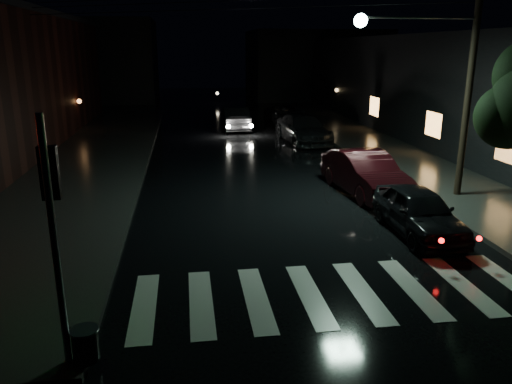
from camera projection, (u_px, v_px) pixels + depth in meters
name	position (u px, v px, depth m)	size (l,w,h in m)	color
ground	(202.00, 314.00, 10.23)	(120.00, 120.00, 0.00)	black
sidewalk_left	(81.00, 165.00, 22.85)	(6.00, 44.00, 0.15)	#282826
sidewalk_right	(393.00, 156.00, 24.87)	(4.00, 44.00, 0.15)	#282826
building_right	(484.00, 88.00, 28.81)	(10.00, 40.00, 6.00)	black
building_far_left	(85.00, 61.00, 50.56)	(14.00, 10.00, 8.00)	black
building_far_right	(315.00, 65.00, 53.94)	(14.00, 10.00, 7.00)	black
crosswalk	(336.00, 293.00, 11.11)	(9.00, 3.00, 0.01)	beige
signal_pole_corner	(70.00, 285.00, 8.13)	(0.68, 0.61, 4.20)	slate
utility_pole	(453.00, 68.00, 16.80)	(4.92, 0.44, 8.00)	black
parked_car_a	(419.00, 211.00, 14.50)	(1.62, 4.02, 1.37)	black
parked_car_b	(365.00, 173.00, 18.44)	(1.69, 4.84, 1.59)	black
parked_car_c	(303.00, 129.00, 28.68)	(2.19, 5.39, 1.56)	black
parked_car_d	(287.00, 116.00, 34.79)	(2.30, 5.00, 1.39)	black
oncoming_car	(235.00, 118.00, 32.96)	(1.62, 4.65, 1.53)	black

